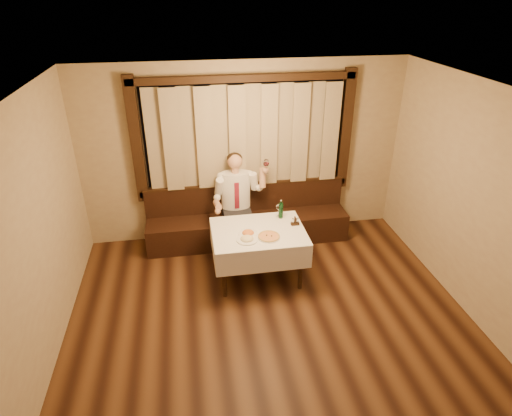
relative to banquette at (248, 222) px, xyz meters
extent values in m
cube|color=black|center=(0.00, -2.72, -0.32)|extent=(5.00, 6.00, 0.01)
cube|color=silver|center=(0.00, -2.72, 2.49)|extent=(5.00, 6.00, 0.01)
cube|color=tan|center=(0.00, 0.28, 1.09)|extent=(5.00, 0.01, 2.80)
cube|color=tan|center=(-2.50, -2.72, 1.09)|extent=(0.01, 6.00, 2.80)
cube|color=black|center=(0.00, 0.26, 1.39)|extent=(3.00, 0.02, 1.60)
cube|color=orange|center=(-0.70, 0.25, 1.09)|extent=(0.50, 0.01, 0.40)
cube|color=black|center=(0.00, 0.22, 0.54)|extent=(3.30, 0.12, 0.10)
cube|color=black|center=(0.00, 0.22, 2.24)|extent=(3.30, 0.12, 0.10)
cube|color=black|center=(-1.60, 0.22, 1.39)|extent=(0.16, 0.12, 1.90)
cube|color=black|center=(1.60, 0.22, 1.39)|extent=(0.16, 0.12, 1.90)
cube|color=#847255|center=(0.00, 0.16, 1.39)|extent=(2.90, 0.08, 1.55)
cube|color=black|center=(0.00, -0.04, -0.09)|extent=(3.20, 0.60, 0.45)
cube|color=black|center=(0.00, 0.20, 0.36)|extent=(3.20, 0.12, 0.45)
cube|color=black|center=(0.00, 0.20, 0.61)|extent=(3.20, 0.14, 0.04)
cylinder|color=black|center=(-0.52, -1.39, 0.04)|extent=(0.06, 0.06, 0.71)
cylinder|color=black|center=(0.52, -1.39, 0.04)|extent=(0.06, 0.06, 0.71)
cylinder|color=black|center=(-0.52, -0.65, 0.04)|extent=(0.06, 0.06, 0.71)
cylinder|color=black|center=(0.52, -0.65, 0.04)|extent=(0.06, 0.06, 0.71)
cube|color=black|center=(0.00, -1.02, 0.42)|extent=(1.20, 0.90, 0.04)
cube|color=silver|center=(0.00, -1.02, 0.44)|extent=(1.26, 0.96, 0.01)
cube|color=silver|center=(0.00, -1.50, 0.27)|extent=(1.26, 0.01, 0.35)
cube|color=silver|center=(0.00, -0.54, 0.27)|extent=(1.26, 0.01, 0.35)
cube|color=silver|center=(-0.63, -1.02, 0.27)|extent=(0.01, 0.96, 0.35)
cube|color=silver|center=(0.63, -1.02, 0.27)|extent=(0.01, 0.96, 0.35)
cylinder|color=white|center=(0.11, -1.22, 0.45)|extent=(0.31, 0.31, 0.01)
cylinder|color=#D2571F|center=(0.11, -1.22, 0.46)|extent=(0.28, 0.28, 0.01)
torus|color=tan|center=(0.11, -1.22, 0.46)|extent=(0.29, 0.29, 0.02)
sphere|color=black|center=(0.08, -1.20, 0.47)|extent=(0.02, 0.02, 0.02)
sphere|color=black|center=(0.14, -1.23, 0.47)|extent=(0.02, 0.02, 0.02)
cylinder|color=white|center=(-0.15, -1.09, 0.45)|extent=(0.26, 0.26, 0.02)
ellipsoid|color=#C4561F|center=(-0.15, -1.09, 0.50)|extent=(0.16, 0.16, 0.07)
cylinder|color=white|center=(-0.19, -1.24, 0.45)|extent=(0.28, 0.28, 0.02)
ellipsoid|color=#CCC284|center=(-0.19, -1.24, 0.50)|extent=(0.18, 0.18, 0.08)
cylinder|color=#0F471E|center=(0.38, -0.72, 0.56)|extent=(0.06, 0.06, 0.23)
cylinder|color=#0F471E|center=(0.38, -0.72, 0.69)|extent=(0.02, 0.02, 0.05)
cylinder|color=silver|center=(0.38, -0.72, 0.72)|extent=(0.03, 0.03, 0.01)
cylinder|color=white|center=(0.35, -0.69, 0.45)|extent=(0.07, 0.07, 0.01)
cylinder|color=white|center=(0.35, -0.69, 0.51)|extent=(0.01, 0.01, 0.11)
ellipsoid|color=white|center=(0.35, -0.69, 0.61)|extent=(0.08, 0.08, 0.09)
cube|color=black|center=(0.53, -0.95, 0.46)|extent=(0.11, 0.06, 0.04)
cube|color=black|center=(0.53, -0.95, 0.53)|extent=(0.02, 0.06, 0.08)
cylinder|color=white|center=(0.50, -0.95, 0.51)|extent=(0.03, 0.03, 0.07)
cylinder|color=silver|center=(0.50, -0.95, 0.54)|extent=(0.03, 0.03, 0.01)
cylinder|color=white|center=(0.56, -0.95, 0.51)|extent=(0.03, 0.03, 0.07)
cylinder|color=silver|center=(0.56, -0.95, 0.54)|extent=(0.03, 0.03, 0.01)
cube|color=black|center=(-0.18, -0.17, 0.23)|extent=(0.43, 0.48, 0.17)
cube|color=black|center=(-0.30, -0.41, -0.09)|extent=(0.12, 0.13, 0.45)
cube|color=black|center=(-0.06, -0.41, -0.09)|extent=(0.12, 0.13, 0.45)
ellipsoid|color=white|center=(-0.18, -0.01, 0.60)|extent=(0.45, 0.28, 0.58)
cube|color=maroon|center=(-0.18, -0.16, 0.57)|extent=(0.07, 0.01, 0.43)
cylinder|color=tan|center=(-0.18, -0.01, 0.94)|extent=(0.11, 0.11, 0.09)
sphere|color=tan|center=(-0.18, -0.01, 1.08)|extent=(0.23, 0.23, 0.23)
ellipsoid|color=black|center=(-0.18, 0.02, 1.11)|extent=(0.23, 0.23, 0.17)
sphere|color=white|center=(-0.40, -0.01, 0.84)|extent=(0.14, 0.14, 0.14)
sphere|color=white|center=(0.03, -0.01, 0.84)|extent=(0.14, 0.14, 0.14)
sphere|color=tan|center=(-0.51, -0.45, 0.48)|extent=(0.09, 0.09, 0.09)
sphere|color=tan|center=(0.25, -0.19, 0.98)|extent=(0.10, 0.10, 0.10)
cylinder|color=white|center=(0.25, -0.23, 1.02)|extent=(0.01, 0.01, 0.12)
ellipsoid|color=white|center=(0.25, -0.23, 1.11)|extent=(0.09, 0.09, 0.11)
ellipsoid|color=#4C070F|center=(0.25, -0.23, 1.09)|extent=(0.07, 0.07, 0.06)
camera|label=1|loc=(-0.87, -5.96, 3.43)|focal=30.00mm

